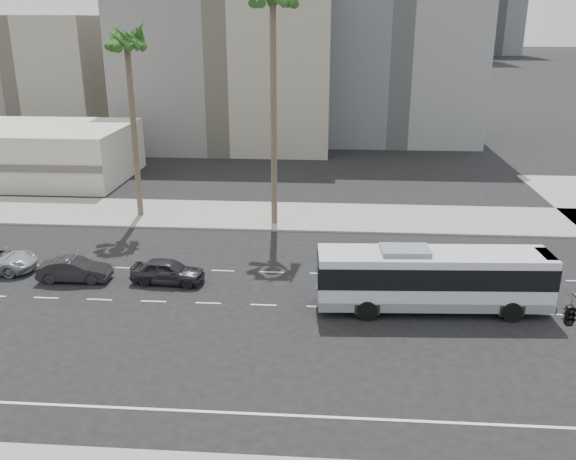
# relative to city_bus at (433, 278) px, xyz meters

# --- Properties ---
(ground) EXTENTS (700.00, 700.00, 0.00)m
(ground) POSITION_rel_city_bus_xyz_m (-5.84, -0.19, -1.81)
(ground) COLOR black
(ground) RESTS_ON ground
(sidewalk_north) EXTENTS (120.00, 7.00, 0.15)m
(sidewalk_north) POSITION_rel_city_bus_xyz_m (-5.84, 15.31, -1.73)
(sidewalk_north) COLOR gray
(sidewalk_north) RESTS_ON ground
(commercial_low) EXTENTS (22.00, 12.16, 5.00)m
(commercial_low) POSITION_rel_city_bus_xyz_m (-35.84, 25.80, 0.69)
(commercial_low) COLOR beige
(commercial_low) RESTS_ON ground
(midrise_beige_west) EXTENTS (24.00, 18.00, 18.00)m
(midrise_beige_west) POSITION_rel_city_bus_xyz_m (-17.84, 44.81, 7.19)
(midrise_beige_west) COLOR gray
(midrise_beige_west) RESTS_ON ground
(midrise_gray_center) EXTENTS (20.00, 20.00, 26.00)m
(midrise_gray_center) POSITION_rel_city_bus_xyz_m (2.16, 51.81, 11.19)
(midrise_gray_center) COLOR slate
(midrise_gray_center) RESTS_ON ground
(midrise_beige_far) EXTENTS (18.00, 16.00, 15.00)m
(midrise_beige_far) POSITION_rel_city_bus_xyz_m (-43.84, 49.81, 5.69)
(midrise_beige_far) COLOR gray
(midrise_beige_far) RESTS_ON ground
(city_bus) EXTENTS (12.09, 3.33, 3.44)m
(city_bus) POSITION_rel_city_bus_xyz_m (0.00, 0.00, 0.00)
(city_bus) COLOR silver
(city_bus) RESTS_ON ground
(car_a) EXTENTS (1.98, 4.33, 1.44)m
(car_a) POSITION_rel_city_bus_xyz_m (-14.68, 2.35, -1.08)
(car_a) COLOR #252528
(car_a) RESTS_ON ground
(car_b) EXTENTS (1.58, 4.20, 1.37)m
(car_b) POSITION_rel_city_bus_xyz_m (-20.18, 2.25, -1.12)
(car_b) COLOR black
(car_b) RESTS_ON ground
(traffic_signal) EXTENTS (2.63, 3.51, 5.69)m
(traffic_signal) POSITION_rel_city_bus_xyz_m (2.99, -10.22, 2.94)
(traffic_signal) COLOR #262628
(traffic_signal) RESTS_ON ground
(palm_near) EXTENTS (5.12, 5.12, 17.22)m
(palm_near) POSITION_rel_city_bus_xyz_m (-9.54, 13.39, 13.80)
(palm_near) COLOR brown
(palm_near) RESTS_ON ground
(palm_mid) EXTENTS (4.61, 4.61, 14.26)m
(palm_mid) POSITION_rel_city_bus_xyz_m (-20.09, 14.62, 11.03)
(palm_mid) COLOR brown
(palm_mid) RESTS_ON ground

